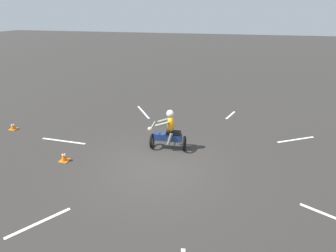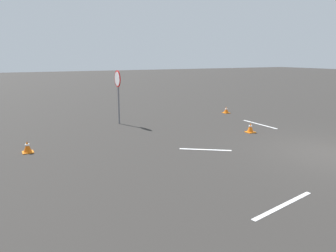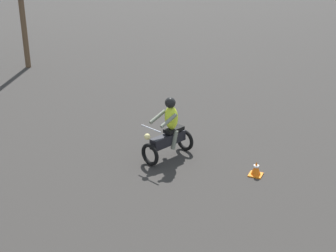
% 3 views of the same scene
% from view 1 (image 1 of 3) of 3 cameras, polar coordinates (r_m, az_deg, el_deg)
% --- Properties ---
extents(ground_plane, '(120.00, 120.00, 0.00)m').
position_cam_1_polar(ground_plane, '(9.38, -2.17, -8.93)').
color(ground_plane, '#2D2B28').
extents(motorcycle_rider_foreground, '(1.53, 0.74, 1.66)m').
position_cam_1_polar(motorcycle_rider_foreground, '(10.20, 0.19, -1.42)').
color(motorcycle_rider_foreground, black).
rests_on(motorcycle_rider_foreground, ground).
extents(traffic_cone_near_left, '(0.32, 0.32, 0.38)m').
position_cam_1_polar(traffic_cone_near_left, '(10.36, -21.71, -6.22)').
color(traffic_cone_near_left, orange).
rests_on(traffic_cone_near_left, ground).
extents(traffic_cone_near_right, '(0.32, 0.32, 0.32)m').
position_cam_1_polar(traffic_cone_near_right, '(14.13, -30.68, -0.07)').
color(traffic_cone_near_right, orange).
rests_on(traffic_cone_near_right, ground).
extents(lane_stripe_e, '(2.06, 0.12, 0.01)m').
position_cam_1_polar(lane_stripe_e, '(11.99, -21.80, -3.04)').
color(lane_stripe_e, silver).
rests_on(lane_stripe_e, ground).
extents(lane_stripe_ne, '(1.02, 1.40, 0.01)m').
position_cam_1_polar(lane_stripe_ne, '(8.02, -26.26, -18.34)').
color(lane_stripe_ne, silver).
rests_on(lane_stripe_ne, ground).
extents(lane_stripe_sw, '(1.63, 1.02, 0.01)m').
position_cam_1_polar(lane_stripe_sw, '(12.53, 26.06, -2.66)').
color(lane_stripe_sw, silver).
rests_on(lane_stripe_sw, ground).
extents(lane_stripe_s, '(0.49, 1.22, 0.01)m').
position_cam_1_polar(lane_stripe_s, '(14.30, 13.46, 2.34)').
color(lane_stripe_s, silver).
rests_on(lane_stripe_s, ground).
extents(lane_stripe_se, '(1.27, 1.70, 0.01)m').
position_cam_1_polar(lane_stripe_se, '(14.39, -5.40, 3.05)').
color(lane_stripe_se, silver).
rests_on(lane_stripe_se, ground).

